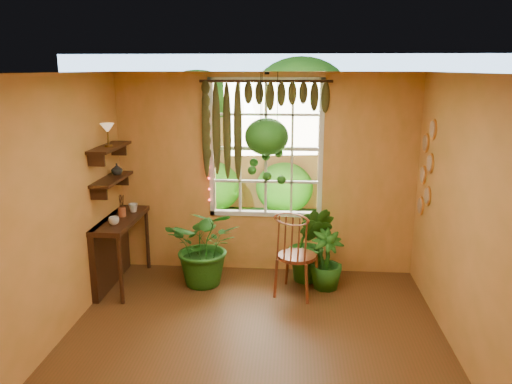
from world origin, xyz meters
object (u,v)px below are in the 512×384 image
potted_plant_mid (311,244)px  hanging_basket (267,140)px  counter_ledge (114,244)px  windsor_chair (296,267)px  potted_plant_left (206,246)px

potted_plant_mid → hanging_basket: hanging_basket is taller
counter_ledge → potted_plant_mid: (2.52, 0.27, -0.03)m
windsor_chair → potted_plant_left: bearing=-171.5°
counter_ledge → windsor_chair: (2.33, -0.15, -0.19)m
counter_ledge → potted_plant_mid: bearing=6.2°
windsor_chair → hanging_basket: hanging_basket is taller
potted_plant_mid → counter_ledge: bearing=-173.8°
windsor_chair → counter_ledge: bearing=-163.9°
windsor_chair → potted_plant_mid: (0.19, 0.42, 0.15)m
windsor_chair → potted_plant_left: (-1.15, 0.23, 0.16)m
potted_plant_left → potted_plant_mid: potted_plant_left is taller
potted_plant_left → hanging_basket: size_ratio=0.74×
counter_ledge → potted_plant_mid: potted_plant_mid is taller
potted_plant_left → hanging_basket: bearing=25.2°
potted_plant_mid → hanging_basket: bearing=164.8°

